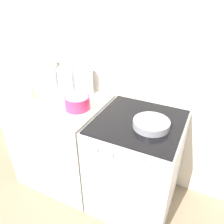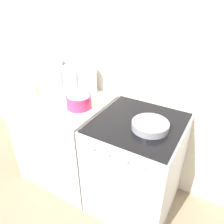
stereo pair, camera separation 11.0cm
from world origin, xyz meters
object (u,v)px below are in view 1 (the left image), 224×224
stove (136,164)px  mixing_bowl (77,102)px  storage_jar_left (50,76)px  storage_jar_middle (66,80)px  tin_can (31,94)px  storage_jar_right (84,83)px  baking_pan (151,124)px

stove → mixing_bowl: (-0.53, -0.05, 0.52)m
storage_jar_left → storage_jar_middle: (0.21, 0.00, -0.01)m
tin_can → storage_jar_right: bearing=38.5°
baking_pan → tin_can: (-1.13, -0.02, 0.02)m
storage_jar_middle → tin_can: 0.36m
baking_pan → stove: bearing=159.1°
baking_pan → tin_can: tin_can is taller
baking_pan → storage_jar_left: bearing=166.4°
stove → storage_jar_left: size_ratio=3.44×
stove → storage_jar_left: bearing=167.2°
baking_pan → tin_can: 1.13m
tin_can → stove: bearing=3.6°
storage_jar_left → storage_jar_middle: size_ratio=1.13×
stove → storage_jar_right: 0.88m
stove → mixing_bowl: bearing=-174.3°
baking_pan → storage_jar_right: bearing=159.5°
storage_jar_middle → tin_can: (-0.18, -0.30, -0.05)m
baking_pan → storage_jar_middle: size_ratio=1.17×
storage_jar_middle → storage_jar_right: storage_jar_right is taller
storage_jar_middle → storage_jar_right: 0.21m
mixing_bowl → baking_pan: size_ratio=0.91×
stove → storage_jar_left: storage_jar_left is taller
mixing_bowl → storage_jar_left: size_ratio=0.94×
mixing_bowl → baking_pan: mixing_bowl is taller
storage_jar_middle → tin_can: storage_jar_middle is taller
storage_jar_left → storage_jar_right: size_ratio=1.07×
baking_pan → storage_jar_middle: bearing=163.7°
stove → storage_jar_middle: size_ratio=3.88×
tin_can → baking_pan: bearing=1.2°
stove → storage_jar_middle: bearing=164.3°
storage_jar_middle → storage_jar_right: size_ratio=0.95×
mixing_bowl → storage_jar_right: mixing_bowl is taller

